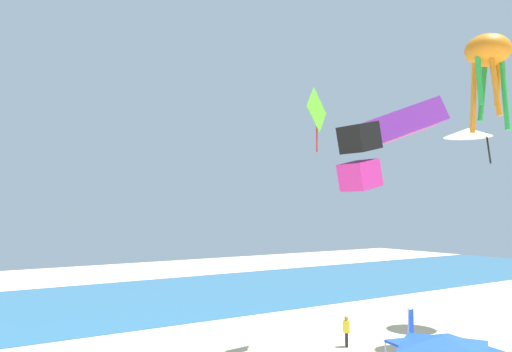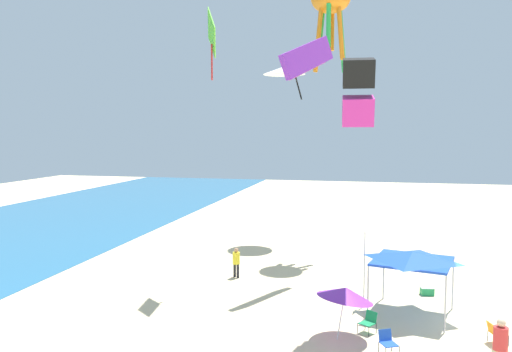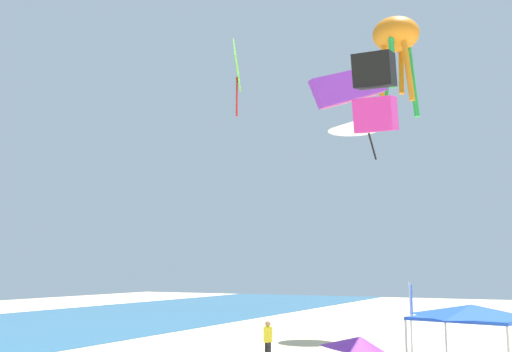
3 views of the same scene
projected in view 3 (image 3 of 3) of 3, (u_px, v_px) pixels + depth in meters
The scene contains 9 objects.
canopy_tent at pixel (472, 313), 18.60m from camera, with size 3.68×3.77×2.77m.
beach_umbrella at pixel (359, 344), 16.87m from camera, with size 2.23×2.21×2.25m.
banner_flag at pixel (411, 323), 19.91m from camera, with size 0.36×0.06×3.44m.
person_near_umbrella at pixel (268, 337), 25.51m from camera, with size 0.39×0.39×1.64m.
kite_octopus_orange at pixel (396, 40), 31.89m from camera, with size 2.47×2.47×5.49m.
kite_parafoil_purple at pixel (350, 87), 26.08m from camera, with size 4.14×2.40×2.72m.
kite_diamond_lime at pixel (237, 68), 26.62m from camera, with size 2.32×1.11×3.62m.
kite_delta_white at pixel (353, 126), 35.61m from camera, with size 4.28×4.28×2.35m.
kite_box_black at pixel (375, 93), 19.11m from camera, with size 1.49×1.30×2.78m.
Camera 3 is at (-18.82, 0.35, 3.93)m, focal length 41.85 mm.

